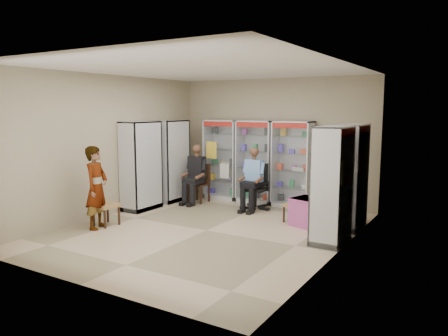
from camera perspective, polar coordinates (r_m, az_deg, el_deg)
The scene contains 18 objects.
floor at distance 8.34m, azimuth -2.30°, elevation -8.14°, with size 6.00×6.00×0.00m, color #C9AE8B.
room_shell at distance 8.03m, azimuth -2.38°, elevation 5.49°, with size 5.02×6.02×3.01m.
cabinet_back_left at distance 11.10m, azimuth -0.16°, elevation 1.13°, with size 0.90×0.50×2.00m, color silver.
cabinet_back_mid at distance 10.64m, azimuth 4.22°, elevation 0.82°, with size 0.90×0.50×2.00m, color #ACAEB3.
cabinet_back_right at distance 10.25m, azimuth 8.95°, elevation 0.47°, with size 0.90×0.50×2.00m, color #B9BCC1.
cabinet_right_far at distance 8.67m, azimuth 16.10°, elevation -1.07°, with size 0.50×0.90×2.00m, color #B8BBC0.
cabinet_right_near at distance 7.63m, azimuth 13.94°, elevation -2.18°, with size 0.50×0.90×2.00m, color silver.
cabinet_left_far at distance 10.87m, azimuth -6.91°, elevation 0.93°, with size 0.50×0.90×2.00m, color silver.
cabinet_left_near at distance 10.03m, azimuth -10.78°, elevation 0.27°, with size 0.50×0.90×2.00m, color #BABEC2.
wooden_chair at distance 10.70m, azimuth -3.33°, elevation -2.00°, with size 0.42×0.42×0.94m, color black.
seated_customer at distance 10.63m, azimuth -3.50°, elevation -0.98°, with size 0.44×0.60×1.34m, color black, non-canonical shape.
office_chair at distance 9.95m, azimuth 4.12°, elevation -2.45°, with size 0.57×0.57×1.05m, color black.
seated_shopkeeper at distance 9.88m, azimuth 4.00°, elevation -1.68°, with size 0.44×0.61×1.33m, color #6EA0DA, non-canonical shape.
pink_trunk at distance 8.75m, azimuth 10.95°, elevation -5.67°, with size 0.57×0.55×0.55m, color #A14074.
tea_glass at distance 8.62m, azimuth 11.23°, elevation -3.67°, with size 0.07×0.07×0.09m, color #561B07.
woven_stool_a at distance 8.99m, azimuth 9.18°, elevation -5.82°, with size 0.38×0.38×0.38m, color #AF8B49.
woven_stool_b at distance 8.95m, azimuth -15.12°, elevation -5.88°, with size 0.43×0.43×0.43m, color olive.
standing_man at distance 8.67m, azimuth -16.33°, elevation -2.47°, with size 0.58×0.38×1.59m, color gray.
Camera 1 is at (4.43, -6.69, 2.30)m, focal length 35.00 mm.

